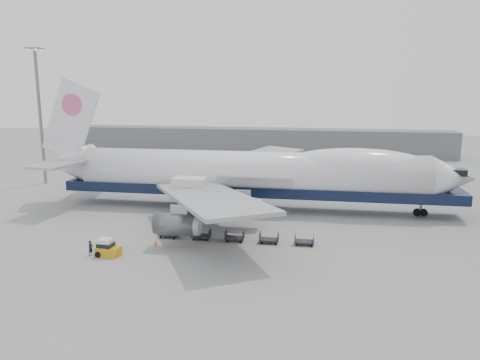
% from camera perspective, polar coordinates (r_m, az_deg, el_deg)
% --- Properties ---
extents(ground, '(260.00, 260.00, 0.00)m').
position_cam_1_polar(ground, '(60.97, -0.40, -6.39)').
color(ground, gray).
rests_on(ground, ground).
extents(apron_line, '(60.00, 0.15, 0.01)m').
position_cam_1_polar(apron_line, '(55.39, -1.51, -8.27)').
color(apron_line, gold).
rests_on(apron_line, ground).
extents(hangar, '(110.00, 8.00, 7.00)m').
position_cam_1_polar(hangar, '(129.59, 0.71, 4.79)').
color(hangar, slate).
rests_on(hangar, ground).
extents(floodlight_mast, '(2.40, 2.40, 25.43)m').
position_cam_1_polar(floodlight_mast, '(96.57, -23.25, 7.95)').
color(floodlight_mast, slate).
rests_on(floodlight_mast, ground).
extents(airliner, '(67.00, 55.30, 19.98)m').
position_cam_1_polar(airliner, '(70.98, 1.81, 0.87)').
color(airliner, white).
rests_on(airliner, ground).
extents(catering_truck, '(5.01, 3.53, 6.10)m').
position_cam_1_polar(catering_truck, '(65.92, -6.14, -1.97)').
color(catering_truck, '#18284A').
rests_on(catering_truck, ground).
extents(baggage_tug, '(2.79, 1.66, 1.96)m').
position_cam_1_polar(baggage_tug, '(54.73, -15.87, -8.02)').
color(baggage_tug, orange).
rests_on(baggage_tug, ground).
extents(ground_worker, '(0.56, 0.71, 1.73)m').
position_cam_1_polar(ground_worker, '(55.38, -17.74, -7.91)').
color(ground_worker, black).
rests_on(ground_worker, ground).
extents(traffic_cone, '(0.44, 0.44, 0.64)m').
position_cam_1_polar(traffic_cone, '(57.03, -10.26, -7.55)').
color(traffic_cone, '#FD590D').
rests_on(traffic_cone, ground).
extents(dolly_0, '(2.30, 1.35, 1.30)m').
position_cam_1_polar(dolly_0, '(59.52, -8.71, -6.45)').
color(dolly_0, '#2D2D30').
rests_on(dolly_0, ground).
extents(dolly_1, '(2.30, 1.35, 1.30)m').
position_cam_1_polar(dolly_1, '(58.36, -4.75, -6.72)').
color(dolly_1, '#2D2D30').
rests_on(dolly_1, ground).
extents(dolly_2, '(2.30, 1.35, 1.30)m').
position_cam_1_polar(dolly_2, '(57.49, -0.65, -6.96)').
color(dolly_2, '#2D2D30').
rests_on(dolly_2, ground).
extents(dolly_3, '(2.30, 1.35, 1.30)m').
position_cam_1_polar(dolly_3, '(56.92, 3.56, -7.18)').
color(dolly_3, '#2D2D30').
rests_on(dolly_3, ground).
extents(dolly_4, '(2.30, 1.35, 1.30)m').
position_cam_1_polar(dolly_4, '(56.65, 7.84, -7.36)').
color(dolly_4, '#2D2D30').
rests_on(dolly_4, ground).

